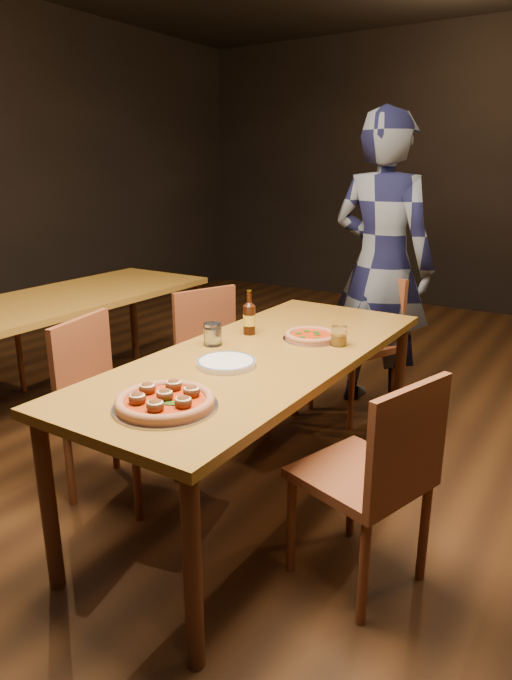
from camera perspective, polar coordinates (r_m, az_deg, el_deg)
The scene contains 15 objects.
ground at distance 2.88m, azimuth 0.56°, elevation -15.53°, with size 9.00×9.00×0.00m, color black.
room_shell at distance 2.45m, azimuth 0.69°, elevation 24.18°, with size 9.00×9.00×9.00m.
table_main at distance 2.58m, azimuth 0.60°, elevation -2.73°, with size 0.80×2.00×0.75m.
table_left at distance 3.91m, azimuth -18.56°, elevation 3.21°, with size 0.80×2.00×0.75m.
chair_main_nw at distance 2.79m, azimuth -13.39°, elevation -6.52°, with size 0.43×0.43×0.92m, color maroon, non-canonical shape.
chair_main_sw at distance 3.32m, azimuth -3.24°, elevation -2.38°, with size 0.42×0.42×0.90m, color maroon, non-canonical shape.
chair_main_e at distance 2.22m, azimuth 10.43°, elevation -13.04°, with size 0.42×0.42×0.90m, color maroon, non-canonical shape.
chair_end at distance 3.66m, azimuth 9.80°, elevation -0.43°, with size 0.44×0.44×0.94m, color maroon, non-canonical shape.
pizza_meatball at distance 2.00m, azimuth -9.11°, elevation -6.03°, with size 0.37×0.37×0.07m.
pizza_margherita at distance 2.76m, azimuth 5.53°, elevation 0.41°, with size 0.27×0.27×0.04m.
plate_stack at distance 2.39m, azimuth -3.01°, elevation -2.33°, with size 0.25×0.25×0.02m, color white.
beer_bottle at distance 2.81m, azimuth -0.68°, elevation 2.13°, with size 0.06×0.06×0.22m.
water_glass at distance 2.65m, azimuth -4.37°, elevation 0.58°, with size 0.08×0.08×0.11m, color white.
amber_glass at distance 2.67m, azimuth 8.32°, elevation 0.42°, with size 0.07×0.07×0.09m, color #9C6811.
diner at distance 3.73m, azimuth 12.48°, elevation 7.30°, with size 0.69×0.45×1.89m, color black.
Camera 1 is at (1.29, -2.06, 1.55)m, focal length 30.00 mm.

